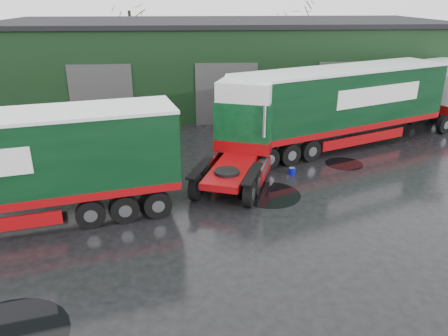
{
  "coord_description": "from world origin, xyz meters",
  "views": [
    {
      "loc": [
        -0.1,
        -14.08,
        8.03
      ],
      "look_at": [
        1.0,
        1.78,
        1.7
      ],
      "focal_mm": 35.0,
      "sensor_mm": 36.0,
      "label": 1
    }
  ],
  "objects_px": {
    "warehouse": "(221,63)",
    "lorry_right": "(341,108)",
    "tree_back_a": "(131,31)",
    "tree_back_b": "(295,41)",
    "wash_bucket": "(292,171)",
    "hero_tractor": "(237,135)"
  },
  "relations": [
    {
      "from": "wash_bucket",
      "to": "tree_back_a",
      "type": "height_order",
      "value": "tree_back_a"
    },
    {
      "from": "lorry_right",
      "to": "tree_back_a",
      "type": "xyz_separation_m",
      "value": [
        -14.0,
        21.0,
        2.53
      ]
    },
    {
      "from": "warehouse",
      "to": "lorry_right",
      "type": "height_order",
      "value": "warehouse"
    },
    {
      "from": "hero_tractor",
      "to": "tree_back_a",
      "type": "relative_size",
      "value": 0.74
    },
    {
      "from": "hero_tractor",
      "to": "tree_back_a",
      "type": "distance_m",
      "value": 26.78
    },
    {
      "from": "warehouse",
      "to": "tree_back_a",
      "type": "distance_m",
      "value": 12.9
    },
    {
      "from": "warehouse",
      "to": "tree_back_b",
      "type": "distance_m",
      "value": 12.82
    },
    {
      "from": "tree_back_a",
      "to": "tree_back_b",
      "type": "bearing_deg",
      "value": 0.0
    },
    {
      "from": "hero_tractor",
      "to": "lorry_right",
      "type": "relative_size",
      "value": 0.42
    },
    {
      "from": "hero_tractor",
      "to": "lorry_right",
      "type": "height_order",
      "value": "lorry_right"
    },
    {
      "from": "tree_back_a",
      "to": "tree_back_b",
      "type": "xyz_separation_m",
      "value": [
        16.0,
        0.0,
        -1.0
      ]
    },
    {
      "from": "warehouse",
      "to": "tree_back_b",
      "type": "height_order",
      "value": "tree_back_b"
    },
    {
      "from": "lorry_right",
      "to": "wash_bucket",
      "type": "relative_size",
      "value": 50.01
    },
    {
      "from": "lorry_right",
      "to": "wash_bucket",
      "type": "bearing_deg",
      "value": -65.43
    },
    {
      "from": "warehouse",
      "to": "lorry_right",
      "type": "bearing_deg",
      "value": -61.39
    },
    {
      "from": "wash_bucket",
      "to": "tree_back_b",
      "type": "relative_size",
      "value": 0.04
    },
    {
      "from": "warehouse",
      "to": "tree_back_b",
      "type": "bearing_deg",
      "value": 51.34
    },
    {
      "from": "lorry_right",
      "to": "tree_back_b",
      "type": "xyz_separation_m",
      "value": [
        2.0,
        21.0,
        1.53
      ]
    },
    {
      "from": "hero_tractor",
      "to": "tree_back_b",
      "type": "distance_m",
      "value": 26.84
    },
    {
      "from": "lorry_right",
      "to": "tree_back_a",
      "type": "relative_size",
      "value": 1.78
    },
    {
      "from": "tree_back_b",
      "to": "lorry_right",
      "type": "bearing_deg",
      "value": -95.44
    },
    {
      "from": "lorry_right",
      "to": "tree_back_a",
      "type": "bearing_deg",
      "value": -170.35
    }
  ]
}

